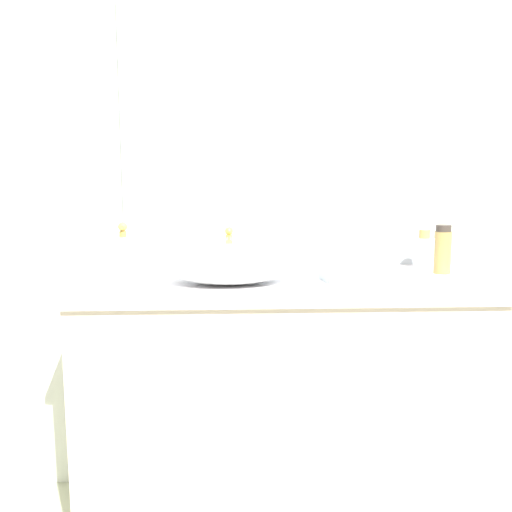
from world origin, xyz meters
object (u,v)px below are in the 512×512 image
(sink_basin, at_px, (229,264))
(tissue_box, at_px, (342,258))
(candle_jar, at_px, (386,275))
(soap_dispenser, at_px, (124,257))
(lotion_bottle, at_px, (442,250))
(perfume_bottle, at_px, (423,259))

(sink_basin, relative_size, tissue_box, 2.44)
(tissue_box, relative_size, candle_jar, 3.68)
(tissue_box, bearing_deg, sink_basin, -176.45)
(soap_dispenser, height_order, candle_jar, soap_dispenser)
(soap_dispenser, bearing_deg, candle_jar, 0.81)
(lotion_bottle, bearing_deg, tissue_box, -162.34)
(lotion_bottle, distance_m, tissue_box, 0.39)
(sink_basin, bearing_deg, soap_dispenser, 178.41)
(soap_dispenser, xyz_separation_m, lotion_bottle, (1.06, 0.13, -0.00))
(soap_dispenser, bearing_deg, tissue_box, 1.10)
(perfume_bottle, relative_size, candle_jar, 3.63)
(perfume_bottle, xyz_separation_m, candle_jar, (-0.10, 0.04, -0.06))
(lotion_bottle, xyz_separation_m, perfume_bottle, (-0.12, -0.16, -0.01))
(candle_jar, bearing_deg, sink_basin, -177.64)
(lotion_bottle, bearing_deg, candle_jar, -152.02)
(lotion_bottle, distance_m, perfume_bottle, 0.20)
(sink_basin, height_order, tissue_box, tissue_box)
(lotion_bottle, relative_size, tissue_box, 0.97)
(lotion_bottle, xyz_separation_m, tissue_box, (-0.37, -0.12, -0.01))
(sink_basin, xyz_separation_m, perfume_bottle, (0.61, -0.02, 0.01))
(soap_dispenser, relative_size, tissue_box, 1.13)
(soap_dispenser, height_order, lotion_bottle, soap_dispenser)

